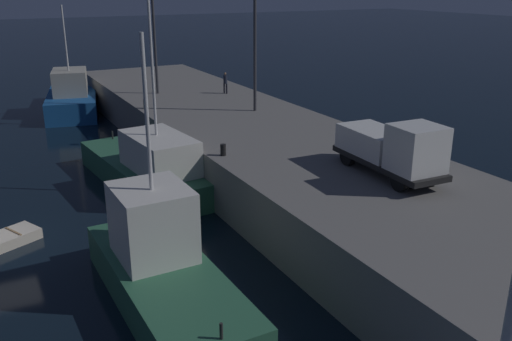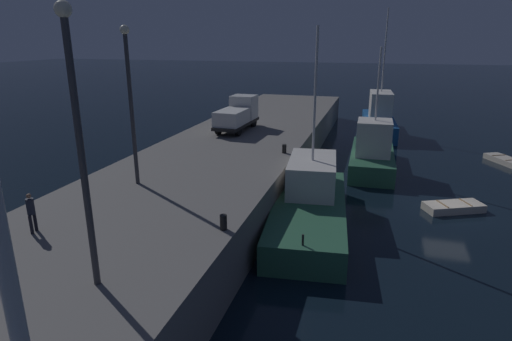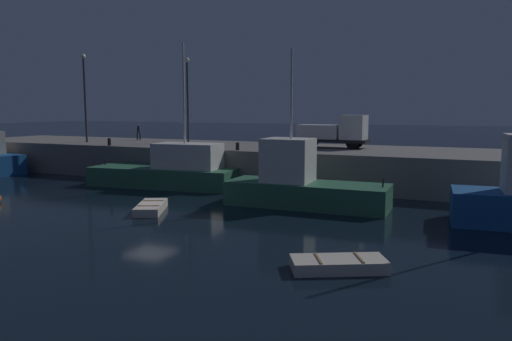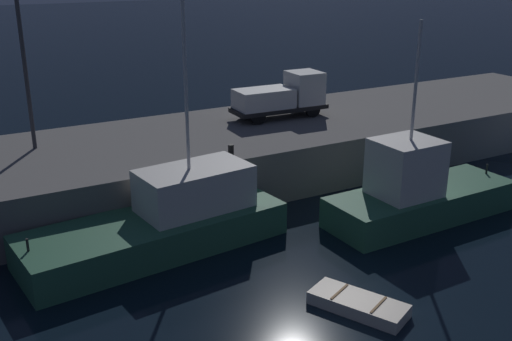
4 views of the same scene
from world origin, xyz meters
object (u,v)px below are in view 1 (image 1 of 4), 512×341
(fishing_boat_orange, at_px, (72,97))
(lamp_post_west, at_px, (154,30))
(fishing_trawler_red, at_px, (163,268))
(bollard_central, at_px, (223,150))
(bollard_west, at_px, (146,104))
(dockworker, at_px, (225,82))
(fishing_boat_blue, at_px, (150,167))
(lamp_post_east, at_px, (255,40))
(utility_truck, at_px, (392,148))

(fishing_boat_orange, relative_size, lamp_post_west, 1.50)
(fishing_trawler_red, bearing_deg, fishing_boat_orange, 175.02)
(lamp_post_west, xyz_separation_m, bollard_central, (16.62, -2.15, -4.41))
(bollard_west, bearing_deg, fishing_boat_orange, -169.68)
(dockworker, xyz_separation_m, bollard_central, (14.19, -6.69, -0.61))
(fishing_boat_blue, xyz_separation_m, lamp_post_west, (-12.25, 4.59, 6.21))
(dockworker, xyz_separation_m, bollard_west, (2.23, -6.90, -0.59))
(lamp_post_east, bearing_deg, fishing_boat_orange, -153.80)
(fishing_boat_orange, relative_size, utility_truck, 2.07)
(fishing_boat_blue, distance_m, dockworker, 13.63)
(lamp_post_west, xyz_separation_m, bollard_west, (4.65, -2.37, -4.39))
(dockworker, bearing_deg, lamp_post_east, -6.87)
(fishing_trawler_red, relative_size, bollard_west, 15.72)
(fishing_trawler_red, height_order, lamp_post_west, lamp_post_west)
(utility_truck, bearing_deg, fishing_trawler_red, -85.88)
(lamp_post_east, relative_size, bollard_central, 13.56)
(lamp_post_east, distance_m, bollard_central, 10.80)
(lamp_post_east, distance_m, utility_truck, 14.48)
(fishing_boat_orange, bearing_deg, bollard_west, 10.32)
(bollard_central, bearing_deg, fishing_boat_blue, -150.82)
(fishing_boat_orange, relative_size, lamp_post_east, 1.56)
(lamp_post_west, height_order, lamp_post_east, lamp_post_west)
(fishing_boat_blue, bearing_deg, bollard_west, 163.68)
(fishing_trawler_red, height_order, bollard_west, fishing_trawler_red)
(fishing_trawler_red, relative_size, lamp_post_east, 1.24)
(lamp_post_east, xyz_separation_m, dockworker, (-6.23, 0.75, -3.63))
(fishing_boat_blue, height_order, lamp_post_west, lamp_post_west)
(lamp_post_east, height_order, utility_truck, lamp_post_east)
(fishing_boat_blue, distance_m, utility_truck, 13.26)
(lamp_post_east, distance_m, bollard_west, 8.47)
(fishing_trawler_red, bearing_deg, utility_truck, 94.12)
(fishing_boat_orange, xyz_separation_m, lamp_post_east, (17.50, 8.61, 5.92))
(utility_truck, bearing_deg, lamp_post_east, 176.97)
(utility_truck, xyz_separation_m, bollard_central, (-6.12, -5.20, -0.97))
(fishing_boat_blue, distance_m, bollard_west, 8.12)
(lamp_post_east, bearing_deg, fishing_boat_blue, -66.75)
(fishing_boat_orange, xyz_separation_m, bollard_central, (25.46, 2.67, 1.68))
(utility_truck, height_order, bollard_central, utility_truck)
(utility_truck, bearing_deg, fishing_boat_orange, -166.01)
(fishing_boat_blue, distance_m, lamp_post_west, 14.48)
(bollard_central, bearing_deg, lamp_post_west, 172.61)
(fishing_boat_orange, bearing_deg, lamp_post_east, 26.20)
(lamp_post_west, bearing_deg, dockworker, 61.90)
(lamp_post_west, bearing_deg, fishing_trawler_red, -18.02)
(fishing_boat_orange, distance_m, lamp_post_east, 20.38)
(lamp_post_east, bearing_deg, dockworker, 173.13)
(utility_truck, relative_size, dockworker, 3.69)
(fishing_boat_blue, height_order, fishing_boat_orange, fishing_boat_blue)
(lamp_post_west, bearing_deg, bollard_west, -26.97)
(lamp_post_west, distance_m, bollard_west, 6.82)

